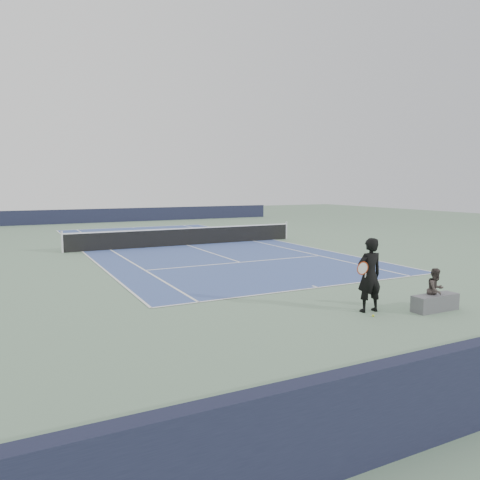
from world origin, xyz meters
name	(u,v)px	position (x,y,z in m)	size (l,w,h in m)	color
ground	(187,245)	(0.00, 0.00, 0.00)	(80.00, 80.00, 0.00)	slate
court_surface	(187,245)	(0.00, 0.00, 0.01)	(10.97, 23.77, 0.01)	#3D5391
tennis_net	(187,236)	(0.00, 0.00, 0.50)	(12.90, 0.10, 1.07)	silver
windscreen_far	(115,215)	(0.00, 17.88, 0.60)	(30.00, 0.25, 1.20)	black
tennis_player	(369,275)	(-0.51, -14.76, 0.97)	(0.84, 0.60, 1.94)	black
tennis_ball	(373,316)	(-0.74, -15.19, 0.03)	(0.06, 0.06, 0.06)	#CFDB2C
spectator_bench	(435,296)	(1.11, -15.48, 0.40)	(1.37, 0.54, 1.15)	#59595E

